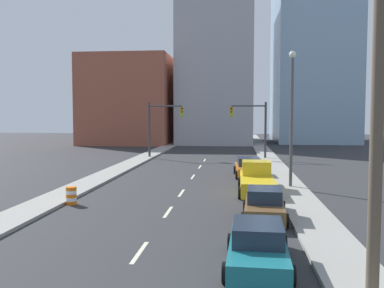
# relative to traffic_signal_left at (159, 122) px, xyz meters

# --- Properties ---
(sidewalk_left) EXTENTS (2.09, 93.34, 0.16)m
(sidewalk_left) POSITION_rel_traffic_signal_left_xyz_m (-1.65, 6.62, -3.85)
(sidewalk_left) COLOR gray
(sidewalk_left) RESTS_ON ground
(sidewalk_right) EXTENTS (2.09, 93.34, 0.16)m
(sidewalk_right) POSITION_rel_traffic_signal_left_xyz_m (11.89, 6.62, -3.85)
(sidewalk_right) COLOR gray
(sidewalk_right) RESTS_ON ground
(lane_stripe_at_8m) EXTENTS (0.16, 2.40, 0.01)m
(lane_stripe_at_8m) POSITION_rel_traffic_signal_left_xyz_m (5.12, -31.81, -3.93)
(lane_stripe_at_8m) COLOR beige
(lane_stripe_at_8m) RESTS_ON ground
(lane_stripe_at_14m) EXTENTS (0.16, 2.40, 0.01)m
(lane_stripe_at_14m) POSITION_rel_traffic_signal_left_xyz_m (5.12, -25.60, -3.93)
(lane_stripe_at_14m) COLOR beige
(lane_stripe_at_14m) RESTS_ON ground
(lane_stripe_at_20m) EXTENTS (0.16, 2.40, 0.01)m
(lane_stripe_at_20m) POSITION_rel_traffic_signal_left_xyz_m (5.12, -20.49, -3.93)
(lane_stripe_at_20m) COLOR beige
(lane_stripe_at_20m) RESTS_ON ground
(lane_stripe_at_26m) EXTENTS (0.16, 2.40, 0.01)m
(lane_stripe_at_26m) POSITION_rel_traffic_signal_left_xyz_m (5.12, -13.66, -3.93)
(lane_stripe_at_26m) COLOR beige
(lane_stripe_at_26m) RESTS_ON ground
(lane_stripe_at_33m) EXTENTS (0.16, 2.40, 0.01)m
(lane_stripe_at_33m) POSITION_rel_traffic_signal_left_xyz_m (5.12, -7.40, -3.93)
(lane_stripe_at_33m) COLOR beige
(lane_stripe_at_33m) RESTS_ON ground
(lane_stripe_at_39m) EXTENTS (0.16, 2.40, 0.01)m
(lane_stripe_at_39m) POSITION_rel_traffic_signal_left_xyz_m (5.12, -1.53, -3.93)
(lane_stripe_at_39m) COLOR beige
(lane_stripe_at_39m) RESTS_ON ground
(building_brick_left) EXTENTS (14.00, 16.00, 14.14)m
(building_brick_left) POSITION_rel_traffic_signal_left_xyz_m (-9.16, 24.20, 3.14)
(building_brick_left) COLOR #9E513D
(building_brick_left) RESTS_ON ground
(building_office_center) EXTENTS (12.00, 20.00, 25.72)m
(building_office_center) POSITION_rel_traffic_signal_left_xyz_m (4.89, 28.20, 8.93)
(building_office_center) COLOR #A8A8AD
(building_office_center) RESTS_ON ground
(building_glass_right) EXTENTS (13.00, 20.00, 37.12)m
(building_glass_right) POSITION_rel_traffic_signal_left_xyz_m (21.60, 32.20, 14.63)
(building_glass_right) COLOR #8CADC6
(building_glass_right) RESTS_ON ground
(traffic_signal_left) EXTENTS (3.92, 0.35, 6.11)m
(traffic_signal_left) POSITION_rel_traffic_signal_left_xyz_m (0.00, 0.00, 0.00)
(traffic_signal_left) COLOR #38383D
(traffic_signal_left) RESTS_ON ground
(traffic_signal_right) EXTENTS (3.92, 0.35, 6.11)m
(traffic_signal_right) POSITION_rel_traffic_signal_left_xyz_m (10.40, 0.00, 0.00)
(traffic_signal_right) COLOR #38383D
(traffic_signal_right) RESTS_ON ground
(utility_pole_right_near) EXTENTS (1.60, 0.32, 10.09)m
(utility_pole_right_near) POSITION_rel_traffic_signal_left_xyz_m (11.86, -35.29, 1.24)
(utility_pole_right_near) COLOR brown
(utility_pole_right_near) RESTS_ON ground
(traffic_barrel) EXTENTS (0.56, 0.56, 0.95)m
(traffic_barrel) POSITION_rel_traffic_signal_left_xyz_m (-0.29, -24.42, -3.46)
(traffic_barrel) COLOR orange
(traffic_barrel) RESTS_ON ground
(street_lamp) EXTENTS (0.44, 0.44, 8.80)m
(street_lamp) POSITION_rel_traffic_signal_left_xyz_m (11.94, -18.23, 1.14)
(street_lamp) COLOR #4C4C51
(street_lamp) RESTS_ON ground
(sedan_teal) EXTENTS (2.16, 4.81, 1.41)m
(sedan_teal) POSITION_rel_traffic_signal_left_xyz_m (9.14, -32.78, -3.29)
(sedan_teal) COLOR #196B75
(sedan_teal) RESTS_ON ground
(sedan_brown) EXTENTS (2.17, 4.38, 1.45)m
(sedan_brown) POSITION_rel_traffic_signal_left_xyz_m (9.73, -26.67, -3.27)
(sedan_brown) COLOR brown
(sedan_brown) RESTS_ON ground
(pickup_truck_yellow) EXTENTS (2.27, 6.08, 1.88)m
(pickup_truck_yellow) POSITION_rel_traffic_signal_left_xyz_m (9.69, -19.89, -3.15)
(pickup_truck_yellow) COLOR gold
(pickup_truck_yellow) RESTS_ON ground
(sedan_orange) EXTENTS (2.36, 4.87, 1.47)m
(sedan_orange) POSITION_rel_traffic_signal_left_xyz_m (9.39, -12.99, -3.26)
(sedan_orange) COLOR orange
(sedan_orange) RESTS_ON ground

